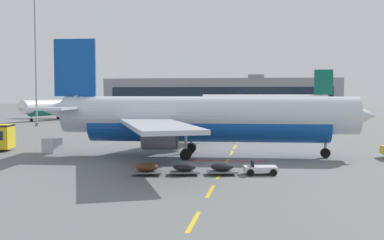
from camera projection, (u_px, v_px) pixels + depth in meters
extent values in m
cube|color=yellow|center=(194.00, 221.00, 23.86)|extent=(0.24, 4.00, 0.01)
cube|color=yellow|center=(210.00, 191.00, 31.23)|extent=(0.24, 4.00, 0.01)
cube|color=yellow|center=(220.00, 174.00, 37.58)|extent=(0.24, 4.00, 0.01)
cube|color=yellow|center=(227.00, 162.00, 44.51)|extent=(0.24, 4.00, 0.01)
cube|color=yellow|center=(232.00, 153.00, 51.04)|extent=(0.24, 4.00, 0.01)
cube|color=yellow|center=(235.00, 147.00, 56.62)|extent=(0.24, 4.00, 0.01)
cube|color=yellow|center=(238.00, 141.00, 63.33)|extent=(0.24, 4.00, 0.01)
cube|color=yellow|center=(240.00, 137.00, 69.16)|extent=(0.24, 4.00, 0.01)
cube|color=yellow|center=(243.00, 133.00, 76.34)|extent=(0.24, 4.00, 0.01)
cube|color=yellow|center=(244.00, 130.00, 82.27)|extent=(0.24, 4.00, 0.01)
cube|color=yellow|center=(246.00, 127.00, 89.43)|extent=(0.24, 4.00, 0.01)
cube|color=yellow|center=(247.00, 124.00, 96.52)|extent=(0.24, 4.00, 0.01)
cube|color=yellow|center=(248.00, 123.00, 102.93)|extent=(0.24, 4.00, 0.01)
cube|color=yellow|center=(250.00, 121.00, 110.08)|extent=(0.24, 4.00, 0.01)
cube|color=#B21414|center=(227.00, 161.00, 44.97)|extent=(8.00, 0.40, 0.01)
cylinder|color=silver|center=(208.00, 115.00, 48.00)|extent=(30.28, 5.70, 3.80)
cylinder|color=#0F479E|center=(208.00, 125.00, 48.06)|extent=(24.67, 5.04, 3.50)
cone|color=silver|center=(358.00, 116.00, 46.62)|extent=(3.73, 3.94, 3.72)
cone|color=silver|center=(60.00, 110.00, 49.41)|extent=(4.40, 3.49, 3.23)
cube|color=#192333|center=(348.00, 109.00, 46.68)|extent=(1.78, 2.95, 0.60)
cube|color=#0F479E|center=(75.00, 68.00, 48.99)|extent=(4.41, 0.64, 6.00)
cube|color=silver|center=(79.00, 106.00, 52.48)|extent=(3.60, 6.59, 0.24)
cube|color=silver|center=(58.00, 108.00, 46.12)|extent=(3.60, 6.59, 0.24)
cube|color=#B7BCC6|center=(179.00, 115.00, 56.84)|extent=(9.21, 17.66, 0.36)
cube|color=#B7BCC6|center=(156.00, 125.00, 39.94)|extent=(11.04, 17.53, 0.36)
cylinder|color=#4C4F54|center=(175.00, 129.00, 53.96)|extent=(3.33, 2.30, 2.10)
cylinder|color=black|center=(189.00, 129.00, 53.81)|extent=(0.23, 1.79, 1.79)
cylinder|color=#4C4F54|center=(160.00, 138.00, 43.02)|extent=(3.33, 2.30, 2.10)
cylinder|color=black|center=(177.00, 139.00, 42.88)|extent=(0.23, 1.79, 1.79)
cylinder|color=gray|center=(326.00, 140.00, 47.06)|extent=(0.28, 0.28, 2.67)
cylinder|color=black|center=(325.00, 153.00, 47.14)|extent=(1.01, 0.34, 0.99)
cylinder|color=gray|center=(191.00, 136.00, 50.91)|extent=(0.28, 0.28, 2.61)
cylinder|color=black|center=(191.00, 148.00, 51.34)|extent=(1.12, 0.42, 1.10)
cylinder|color=black|center=(191.00, 148.00, 50.64)|extent=(1.12, 0.42, 1.10)
cylinder|color=gray|center=(186.00, 141.00, 45.74)|extent=(0.28, 0.28, 2.61)
cylinder|color=black|center=(186.00, 154.00, 46.17)|extent=(1.12, 0.42, 1.10)
cylinder|color=black|center=(186.00, 155.00, 45.47)|extent=(1.12, 0.42, 1.10)
cylinder|color=white|center=(264.00, 102.00, 112.43)|extent=(29.91, 5.25, 3.76)
cylinder|color=#0F604C|center=(264.00, 107.00, 112.49)|extent=(24.37, 4.67, 3.46)
cone|color=white|center=(203.00, 102.00, 113.99)|extent=(3.64, 3.85, 3.68)
cone|color=white|center=(331.00, 101.00, 110.78)|extent=(4.31, 3.40, 3.19)
cube|color=#192333|center=(207.00, 100.00, 113.84)|extent=(1.72, 2.89, 0.59)
cube|color=#0F604C|center=(324.00, 82.00, 110.70)|extent=(4.36, 0.57, 5.93)
cube|color=white|center=(329.00, 100.00, 107.73)|extent=(3.48, 6.48, 0.24)
cube|color=white|center=(324.00, 99.00, 114.01)|extent=(3.48, 6.48, 0.24)
cube|color=#B7BCC6|center=(284.00, 105.00, 103.71)|extent=(9.30, 17.46, 0.36)
cube|color=#B7BCC6|center=(278.00, 104.00, 120.39)|extent=(10.74, 17.36, 0.36)
cylinder|color=#4C4F54|center=(284.00, 111.00, 106.72)|extent=(3.26, 2.23, 2.08)
cylinder|color=black|center=(277.00, 111.00, 106.89)|extent=(0.21, 1.77, 1.76)
cylinder|color=#4C4F54|center=(280.00, 109.00, 117.52)|extent=(3.26, 2.23, 2.08)
cylinder|color=black|center=(273.00, 109.00, 117.68)|extent=(0.21, 1.77, 1.76)
cylinder|color=gray|center=(216.00, 112.00, 113.81)|extent=(0.28, 0.28, 2.63)
cylinder|color=black|center=(216.00, 118.00, 113.88)|extent=(0.99, 0.33, 0.98)
cylinder|color=gray|center=(273.00, 113.00, 109.82)|extent=(0.28, 0.28, 2.58)
cylinder|color=black|center=(273.00, 118.00, 109.55)|extent=(1.10, 0.40, 1.09)
cylinder|color=black|center=(273.00, 118.00, 110.24)|extent=(1.10, 0.40, 1.09)
cylinder|color=gray|center=(272.00, 112.00, 114.92)|extent=(0.28, 0.28, 2.58)
cylinder|color=black|center=(272.00, 117.00, 114.65)|extent=(1.10, 0.40, 1.09)
cylinder|color=black|center=(272.00, 117.00, 115.34)|extent=(1.10, 0.40, 1.09)
cylinder|color=white|center=(61.00, 106.00, 113.45)|extent=(10.33, 23.55, 3.01)
cylinder|color=#0F604C|center=(61.00, 109.00, 113.50)|extent=(8.71, 19.27, 2.77)
cone|color=white|center=(23.00, 107.00, 102.88)|extent=(3.67, 3.55, 2.95)
cone|color=white|center=(94.00, 103.00, 124.49)|extent=(3.47, 3.96, 2.55)
cube|color=#192333|center=(25.00, 105.00, 103.59)|extent=(2.54, 1.91, 0.47)
cube|color=#0F604C|center=(90.00, 90.00, 123.06)|extent=(1.36, 3.39, 4.75)
cube|color=white|center=(99.00, 102.00, 122.58)|extent=(5.60, 3.99, 0.19)
cube|color=white|center=(84.00, 102.00, 124.89)|extent=(5.60, 3.99, 0.19)
cube|color=#B7BCC6|center=(91.00, 107.00, 113.20)|extent=(12.97, 11.21, 0.28)
cube|color=#B7BCC6|center=(49.00, 107.00, 119.33)|extent=(13.51, 4.03, 0.28)
cylinder|color=#4C4F54|center=(84.00, 112.00, 114.45)|extent=(2.37, 2.92, 1.66)
cylinder|color=black|center=(80.00, 112.00, 113.33)|extent=(1.37, 0.53, 1.41)
cylinder|color=#4C4F54|center=(57.00, 111.00, 118.42)|extent=(2.37, 2.92, 1.66)
cylinder|color=black|center=(53.00, 111.00, 117.30)|extent=(1.37, 0.53, 1.41)
cylinder|color=gray|center=(31.00, 115.00, 105.21)|extent=(0.22, 0.22, 2.11)
cylinder|color=black|center=(31.00, 120.00, 105.27)|extent=(0.46, 0.81, 0.78)
cylinder|color=gray|center=(72.00, 114.00, 114.03)|extent=(0.22, 0.22, 2.06)
cylinder|color=black|center=(73.00, 118.00, 113.96)|extent=(0.54, 0.91, 0.87)
cylinder|color=black|center=(71.00, 118.00, 114.22)|extent=(0.54, 0.91, 0.87)
cylinder|color=gray|center=(59.00, 113.00, 115.91)|extent=(0.22, 0.22, 2.06)
cylinder|color=black|center=(60.00, 117.00, 115.84)|extent=(0.54, 0.91, 0.87)
cylinder|color=black|center=(58.00, 117.00, 116.09)|extent=(0.54, 0.91, 0.87)
cube|color=silver|center=(260.00, 169.00, 37.51)|extent=(2.82, 1.87, 0.44)
cube|color=black|center=(252.00, 164.00, 37.46)|extent=(0.33, 1.12, 0.56)
cylinder|color=black|center=(270.00, 170.00, 38.25)|extent=(0.58, 0.28, 0.56)
cylinder|color=black|center=(273.00, 173.00, 36.85)|extent=(0.58, 0.28, 0.56)
cylinder|color=black|center=(248.00, 170.00, 38.18)|extent=(0.58, 0.28, 0.56)
cylinder|color=black|center=(250.00, 173.00, 36.79)|extent=(0.58, 0.28, 0.56)
cube|color=slate|center=(222.00, 171.00, 37.41)|extent=(2.64, 1.93, 0.12)
ellipsoid|color=black|center=(222.00, 167.00, 37.39)|extent=(2.02, 1.52, 0.64)
cylinder|color=black|center=(221.00, 171.00, 38.09)|extent=(0.46, 0.22, 0.44)
cylinder|color=black|center=(223.00, 174.00, 36.74)|extent=(0.46, 0.22, 0.44)
cube|color=slate|center=(185.00, 172.00, 37.30)|extent=(2.64, 1.93, 0.12)
ellipsoid|color=black|center=(185.00, 167.00, 37.28)|extent=(2.02, 1.52, 0.64)
cylinder|color=black|center=(184.00, 171.00, 37.98)|extent=(0.46, 0.22, 0.44)
cylinder|color=black|center=(185.00, 174.00, 36.63)|extent=(0.46, 0.22, 0.44)
cube|color=slate|center=(147.00, 172.00, 37.20)|extent=(2.64, 1.93, 0.12)
ellipsoid|color=#4C2D19|center=(147.00, 167.00, 37.18)|extent=(2.02, 1.52, 0.64)
cylinder|color=black|center=(147.00, 171.00, 37.88)|extent=(0.46, 0.22, 0.44)
cylinder|color=black|center=(146.00, 174.00, 36.53)|extent=(0.46, 0.22, 0.44)
cube|color=#B7BCC6|center=(52.00, 146.00, 51.08)|extent=(1.95, 1.92, 1.60)
cube|color=silver|center=(52.00, 146.00, 51.08)|extent=(1.58, 0.45, 1.36)
cylinder|color=slate|center=(37.00, 124.00, 92.63)|extent=(0.70, 0.70, 0.60)
cylinder|color=#9EA0A5|center=(36.00, 58.00, 91.87)|extent=(0.36, 0.36, 26.65)
cube|color=gray|center=(222.00, 94.00, 179.44)|extent=(86.55, 24.06, 11.83)
cube|color=#192333|center=(219.00, 93.00, 167.48)|extent=(79.63, 0.12, 4.26)
cube|color=gray|center=(256.00, 77.00, 177.04)|extent=(6.00, 5.00, 1.60)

